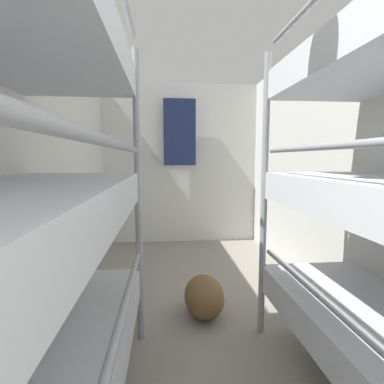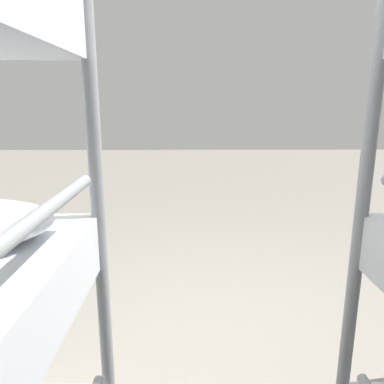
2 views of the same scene
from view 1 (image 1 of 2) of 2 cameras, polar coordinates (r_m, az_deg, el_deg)
name	(u,v)px [view 1 (image 1 of 2)]	position (r m, az deg, el deg)	size (l,w,h in m)	color
wall_left	(19,172)	(2.09, -30.06, 3.37)	(0.06, 4.95, 2.27)	silver
wall_right	(368,170)	(2.35, 30.53, 3.58)	(0.06, 4.95, 2.27)	silver
wall_back	(181,164)	(4.35, -2.11, 5.36)	(2.30, 0.06, 2.27)	silver
duffel_bag	(204,296)	(2.45, 2.33, -19.25)	(0.30, 0.46, 0.30)	brown
hanging_coat	(179,133)	(4.21, -2.41, 11.25)	(0.44, 0.12, 0.90)	#192347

